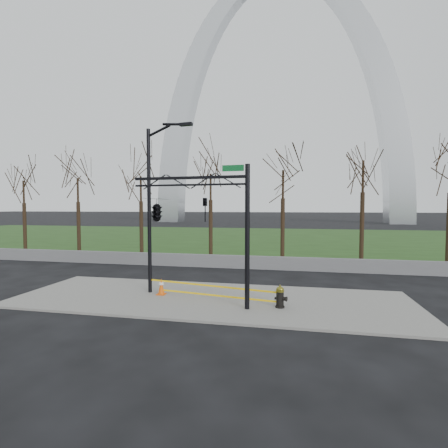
% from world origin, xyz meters
% --- Properties ---
extents(ground, '(500.00, 500.00, 0.00)m').
position_xyz_m(ground, '(0.00, 0.00, 0.00)').
color(ground, black).
rests_on(ground, ground).
extents(sidewalk, '(18.00, 6.00, 0.10)m').
position_xyz_m(sidewalk, '(0.00, 0.00, 0.05)').
color(sidewalk, slate).
rests_on(sidewalk, ground).
extents(grass_strip, '(120.00, 40.00, 0.06)m').
position_xyz_m(grass_strip, '(0.00, 30.00, 0.03)').
color(grass_strip, '#223E16').
rests_on(grass_strip, ground).
extents(guardrail, '(60.00, 0.30, 0.90)m').
position_xyz_m(guardrail, '(0.00, 8.00, 0.45)').
color(guardrail, '#59595B').
rests_on(guardrail, ground).
extents(gateway_arch, '(66.00, 6.00, 65.00)m').
position_xyz_m(gateway_arch, '(0.00, 75.00, 32.50)').
color(gateway_arch, silver).
rests_on(gateway_arch, ground).
extents(tree_row, '(45.90, 4.00, 8.38)m').
position_xyz_m(tree_row, '(-0.05, 12.00, 4.19)').
color(tree_row, black).
rests_on(tree_row, ground).
extents(fire_hydrant, '(0.59, 0.39, 0.94)m').
position_xyz_m(fire_hydrant, '(3.20, -0.80, 0.53)').
color(fire_hydrant, black).
rests_on(fire_hydrant, sidewalk).
extents(traffic_cone, '(0.39, 0.39, 0.76)m').
position_xyz_m(traffic_cone, '(-2.43, 0.12, 0.48)').
color(traffic_cone, '#DD530B').
rests_on(traffic_cone, sidewalk).
extents(street_light, '(2.38, 0.52, 8.21)m').
position_xyz_m(street_light, '(-2.91, 0.40, 4.69)').
color(street_light, black).
rests_on(street_light, ground).
extents(traffic_signal_mast, '(5.10, 2.51, 6.00)m').
position_xyz_m(traffic_signal_mast, '(-1.36, -1.07, 4.15)').
color(traffic_signal_mast, black).
rests_on(traffic_signal_mast, ground).
extents(caution_tape, '(6.32, 1.23, 0.47)m').
position_xyz_m(caution_tape, '(0.19, -0.26, 0.53)').
color(caution_tape, yellow).
rests_on(caution_tape, ground).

